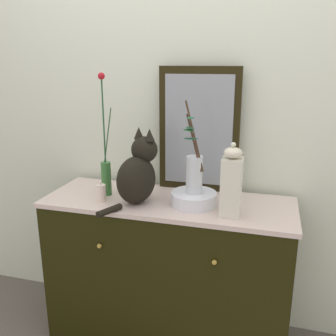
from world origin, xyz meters
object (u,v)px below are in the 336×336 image
at_px(cat_sitting, 138,173).
at_px(jar_lidded_porcelain, 232,183).
at_px(vase_slim_green, 106,169).
at_px(sideboard, 168,271).
at_px(mirror_leaning, 199,130).
at_px(vase_glass_clear, 194,172).
at_px(bowl_porcelain, 194,199).
at_px(candle_pillar, 101,193).

xyz_separation_m(cat_sitting, jar_lidded_porcelain, (0.49, -0.04, 0.00)).
distance_m(vase_slim_green, jar_lidded_porcelain, 0.70).
bearing_deg(sideboard, vase_slim_green, -178.60).
relative_size(mirror_leaning, cat_sitting, 1.78).
bearing_deg(sideboard, vase_glass_clear, -11.40).
xyz_separation_m(sideboard, mirror_leaning, (0.12, 0.22, 0.78)).
distance_m(bowl_porcelain, candle_pillar, 0.49).
bearing_deg(cat_sitting, vase_slim_green, 164.01).
bearing_deg(vase_slim_green, sideboard, 1.40).
bearing_deg(candle_pillar, mirror_leaning, 35.48).
bearing_deg(candle_pillar, vase_glass_clear, 9.07).
bearing_deg(candle_pillar, jar_lidded_porcelain, -0.55).
distance_m(cat_sitting, vase_glass_clear, 0.29).
height_order(sideboard, bowl_porcelain, bowl_porcelain).
distance_m(mirror_leaning, vase_slim_green, 0.56).
bearing_deg(bowl_porcelain, mirror_leaning, 96.99).
relative_size(vase_glass_clear, jar_lidded_porcelain, 1.30).
xyz_separation_m(bowl_porcelain, vase_glass_clear, (-0.00, -0.00, 0.15)).
height_order(cat_sitting, vase_glass_clear, vase_glass_clear).
bearing_deg(candle_pillar, cat_sitting, 11.09).
xyz_separation_m(cat_sitting, candle_pillar, (-0.20, -0.04, -0.12)).
xyz_separation_m(vase_slim_green, candle_pillar, (0.01, -0.10, -0.11)).
bearing_deg(jar_lidded_porcelain, cat_sitting, 174.74).
distance_m(sideboard, candle_pillar, 0.59).
xyz_separation_m(vase_slim_green, jar_lidded_porcelain, (0.70, -0.10, 0.01)).
relative_size(cat_sitting, vase_glass_clear, 0.83).
bearing_deg(jar_lidded_porcelain, sideboard, 161.77).
xyz_separation_m(bowl_porcelain, candle_pillar, (-0.48, -0.08, 0.01)).
bearing_deg(sideboard, jar_lidded_porcelain, -18.23).
distance_m(vase_slim_green, candle_pillar, 0.15).
height_order(vase_slim_green, bowl_porcelain, vase_slim_green).
height_order(bowl_porcelain, vase_glass_clear, vase_glass_clear).
bearing_deg(sideboard, candle_pillar, -162.49).
distance_m(mirror_leaning, candle_pillar, 0.64).
bearing_deg(jar_lidded_porcelain, bowl_porcelain, 156.13).
bearing_deg(vase_glass_clear, jar_lidded_porcelain, -22.95).
distance_m(mirror_leaning, cat_sitting, 0.43).
bearing_deg(vase_glass_clear, sideboard, 168.60).
height_order(vase_slim_green, candle_pillar, vase_slim_green).
distance_m(cat_sitting, bowl_porcelain, 0.32).
bearing_deg(cat_sitting, vase_glass_clear, 7.70).
bearing_deg(cat_sitting, jar_lidded_porcelain, -5.26).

